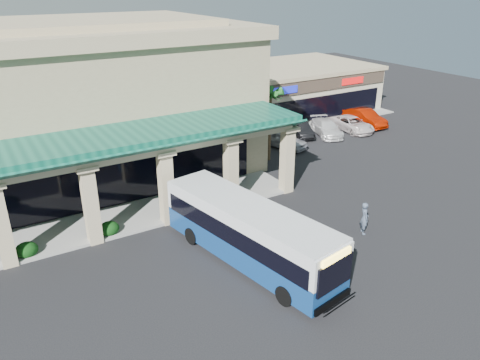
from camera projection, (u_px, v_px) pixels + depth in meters
ground at (255, 247)px, 26.32m from camera, size 110.00×110.00×0.00m
main_building at (37, 106)px, 32.84m from camera, size 30.80×14.80×11.35m
arcade at (73, 189)px, 26.73m from camera, size 30.00×6.20×5.70m
strip_mall at (274, 89)px, 52.76m from camera, size 22.50×12.50×4.90m
palm_0 at (270, 121)px, 37.70m from camera, size 2.40×2.40×6.60m
palm_1 at (259, 116)px, 40.69m from camera, size 2.40×2.40×5.80m
broadleaf_tree at (212, 112)px, 43.86m from camera, size 2.60×2.60×4.81m
transit_bus at (249, 234)px, 24.40m from camera, size 4.74×11.97×3.26m
pedestrian at (364, 218)px, 27.39m from camera, size 0.74×0.86×1.98m
car_silver at (284, 139)px, 41.57m from camera, size 2.94×4.76×1.51m
car_white at (300, 129)px, 44.63m from camera, size 2.73×4.53×1.41m
car_red at (327, 128)px, 44.87m from camera, size 3.57×5.31×1.43m
car_gray at (352, 124)px, 46.11m from camera, size 2.71×5.23×1.41m
car_extra at (365, 118)px, 47.75m from camera, size 2.03×5.20×1.69m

